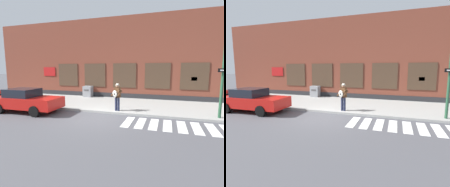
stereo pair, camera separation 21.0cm
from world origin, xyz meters
The scene contains 7 objects.
ground_plane centered at (0.00, 0.00, 0.00)m, with size 160.00×160.00×0.00m, color #4C4C51.
sidewalk centered at (0.00, 3.84, 0.07)m, with size 28.00×5.50×0.13m.
building_backdrop centered at (0.00, 8.59, 3.72)m, with size 28.00×4.06×7.45m.
crosswalk centered at (4.54, -0.21, 0.01)m, with size 5.78×1.90×0.01m.
red_car centered at (-5.01, -0.06, 0.77)m, with size 4.64×2.06×1.53m.
busker centered at (0.74, 1.51, 1.13)m, with size 0.72×0.67×1.76m.
utility_box centered at (-3.49, 6.14, 0.65)m, with size 0.82×0.70×1.03m.
Camera 1 is at (3.76, -9.06, 2.82)m, focal length 28.00 mm.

